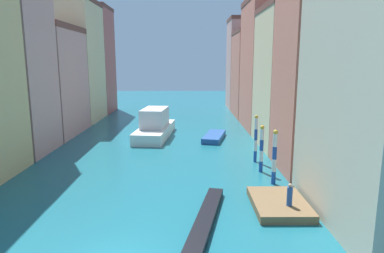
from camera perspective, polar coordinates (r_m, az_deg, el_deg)
The scene contains 18 objects.
ground_plane at distance 40.43m, azimuth -5.35°, elevation -3.20°, with size 154.00×154.00×0.00m, color #196070.
building_left_2 at distance 40.59m, azimuth -27.84°, elevation 10.20°, with size 6.75×7.63×20.35m.
building_left_3 at distance 49.53m, azimuth -22.39°, elevation 7.06°, with size 6.75×11.52×14.42m.
building_left_4 at distance 59.96m, azimuth -18.59°, elevation 10.24°, with size 6.75×10.72×19.50m.
building_left_5 at distance 69.37m, azimuth -16.07°, elevation 10.56°, with size 6.75×8.94×19.95m.
building_right_1 at distance 32.31m, azimuth 20.62°, elevation 9.82°, with size 6.75×7.86×19.12m.
building_right_2 at distance 40.86m, azimuth 15.99°, elevation 7.87°, with size 6.75×10.17×15.89m.
building_right_3 at distance 51.51m, azimuth 12.61°, elevation 10.02°, with size 6.75×11.74×18.56m.
building_right_4 at distance 63.34m, azimuth 10.10°, elevation 8.65°, with size 6.75×11.64×15.14m.
building_right_5 at distance 73.54m, azimuth 8.67°, elevation 10.29°, with size 6.75×8.72×18.54m.
waterfront_dock at distance 24.43m, azimuth 14.29°, elevation -12.35°, with size 3.55×5.14×0.54m.
person_on_dock at distance 23.38m, azimuth 15.95°, elevation -10.97°, with size 0.36×0.36×1.50m.
mooring_pole_0 at distance 28.13m, azimuth 13.56°, elevation -4.87°, with size 0.38×0.38×4.46m.
mooring_pole_1 at distance 30.99m, azimuth 11.49°, elevation -3.55°, with size 0.37×0.37×4.24m.
mooring_pole_2 at distance 33.95m, azimuth 10.56°, elevation -1.91°, with size 0.34×0.34×4.66m.
vaporetto_white at distance 45.00m, azimuth -6.20°, elevation 0.09°, with size 4.76×11.59×3.76m.
gondola_black at distance 21.56m, azimuth 2.22°, elevation -15.34°, with size 3.05×9.65×0.47m.
motorboat_0 at distance 43.65m, azimuth 3.69°, elevation -1.69°, with size 3.54×6.65×0.66m.
Camera 1 is at (3.48, -14.59, 9.71)m, focal length 32.04 mm.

